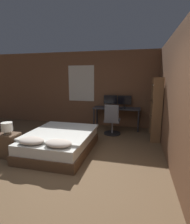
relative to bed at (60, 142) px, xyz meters
name	(u,v)px	position (x,y,z in m)	size (l,w,h in m)	color
ground_plane	(61,181)	(0.56, -1.15, -0.25)	(20.00, 20.00, 0.00)	brown
wall_back	(104,89)	(0.55, 2.63, 1.10)	(12.00, 0.08, 2.70)	brown
wall_side_right	(171,98)	(2.48, 0.35, 1.10)	(0.06, 12.00, 2.70)	brown
bed	(60,142)	(0.00, 0.00, 0.00)	(1.48, 1.91, 0.57)	brown
nightstand	(9,145)	(-1.01, -0.53, 0.02)	(0.46, 0.36, 0.54)	brown
bedside_lamp	(7,127)	(-1.01, -0.53, 0.45)	(0.24, 0.24, 0.26)	gray
desk	(117,110)	(1.08, 2.28, 0.41)	(1.60, 0.56, 0.75)	#38383D
monitor_left	(110,100)	(0.83, 2.46, 0.74)	(0.48, 0.16, 0.41)	black
monitor_right	(125,101)	(1.33, 2.46, 0.74)	(0.48, 0.16, 0.41)	black
keyboard	(116,108)	(1.08, 2.10, 0.51)	(0.40, 0.13, 0.02)	black
computer_mouse	(125,108)	(1.37, 2.10, 0.52)	(0.07, 0.05, 0.04)	black
office_chair	(112,122)	(1.03, 1.60, 0.15)	(0.52, 0.52, 0.97)	black
bookshelf	(156,106)	(2.30, 1.46, 0.73)	(0.26, 0.80, 1.78)	brown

